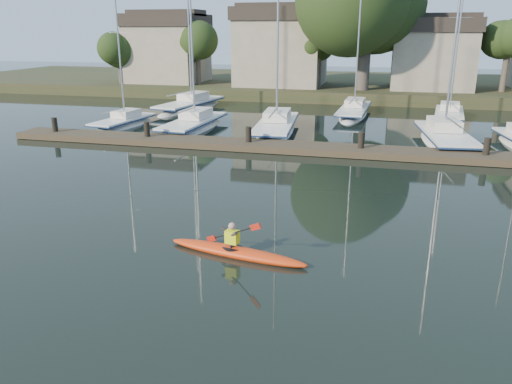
% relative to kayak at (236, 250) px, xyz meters
% --- Properties ---
extents(ground, '(160.00, 160.00, 0.00)m').
position_rel_kayak_xyz_m(ground, '(-0.15, -0.79, -0.17)').
color(ground, black).
rests_on(ground, ground).
extents(kayak, '(4.36, 1.32, 1.38)m').
position_rel_kayak_xyz_m(kayak, '(0.00, 0.00, 0.00)').
color(kayak, '#DD4111').
rests_on(kayak, ground).
extents(dock, '(34.00, 2.00, 1.80)m').
position_rel_kayak_xyz_m(dock, '(-0.15, 13.21, 0.04)').
color(dock, '#433726').
rests_on(dock, ground).
extents(sailboat_0, '(2.64, 6.80, 10.51)m').
position_rel_kayak_xyz_m(sailboat_0, '(-13.01, 17.55, -0.34)').
color(sailboat_0, white).
rests_on(sailboat_0, ground).
extents(sailboat_1, '(2.56, 8.82, 14.28)m').
position_rel_kayak_xyz_m(sailboat_1, '(-8.07, 17.71, -0.36)').
color(sailboat_1, white).
rests_on(sailboat_1, ground).
extents(sailboat_2, '(3.10, 9.90, 16.13)m').
position_rel_kayak_xyz_m(sailboat_2, '(-2.66, 18.14, -0.37)').
color(sailboat_2, white).
rests_on(sailboat_2, ground).
extents(sailboat_3, '(3.28, 9.01, 14.21)m').
position_rel_kayak_xyz_m(sailboat_3, '(7.35, 17.21, -0.38)').
color(sailboat_3, white).
rests_on(sailboat_3, ground).
extents(sailboat_5, '(3.78, 10.00, 16.17)m').
position_rel_kayak_xyz_m(sailboat_5, '(-11.42, 25.74, -0.37)').
color(sailboat_5, white).
rests_on(sailboat_5, ground).
extents(sailboat_6, '(2.45, 9.66, 15.23)m').
position_rel_kayak_xyz_m(sailboat_6, '(1.70, 26.15, -0.34)').
color(sailboat_6, white).
rests_on(sailboat_6, ground).
extents(sailboat_7, '(2.79, 7.71, 12.15)m').
position_rel_kayak_xyz_m(sailboat_7, '(8.53, 25.95, -0.35)').
color(sailboat_7, white).
rests_on(sailboat_7, ground).
extents(shore, '(90.00, 25.25, 12.75)m').
position_rel_kayak_xyz_m(shore, '(1.46, 39.49, 3.06)').
color(shore, '#27361B').
rests_on(shore, ground).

